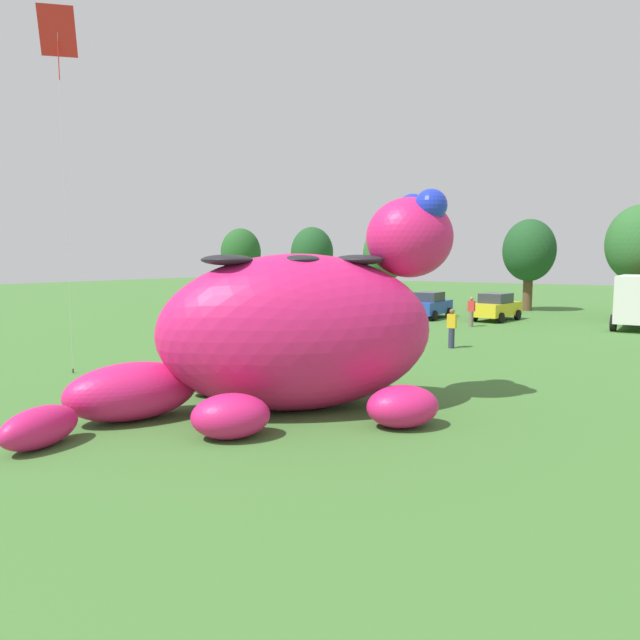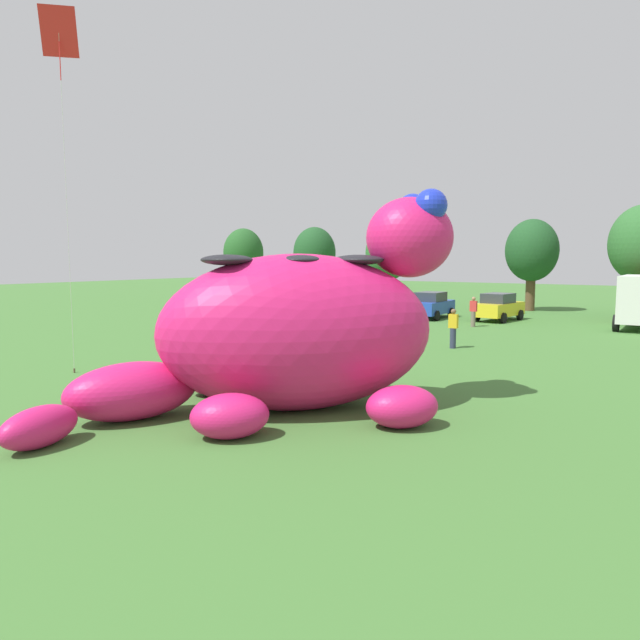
{
  "view_description": "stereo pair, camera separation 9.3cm",
  "coord_description": "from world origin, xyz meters",
  "px_view_note": "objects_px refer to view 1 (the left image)",
  "views": [
    {
      "loc": [
        8.31,
        -12.8,
        3.84
      ],
      "look_at": [
        -0.09,
        0.0,
        2.21
      ],
      "focal_mm": 32.2,
      "sensor_mm": 36.0,
      "label": 1
    },
    {
      "loc": [
        8.39,
        -12.75,
        3.84
      ],
      "look_at": [
        -0.09,
        0.0,
        2.21
      ],
      "focal_mm": 32.2,
      "sensor_mm": 36.0,
      "label": 2
    }
  ],
  "objects_px": {
    "giant_inflatable_creature": "(298,330)",
    "car_yellow": "(496,307)",
    "spectator_near_inflatable": "(366,324)",
    "spectator_by_cars": "(452,329)",
    "tethered_flying_kite": "(58,38)",
    "spectator_mid_field": "(471,312)",
    "car_green": "(373,302)",
    "car_blue": "(429,305)"
  },
  "relations": [
    {
      "from": "giant_inflatable_creature",
      "to": "car_yellow",
      "type": "bearing_deg",
      "value": 94.7
    },
    {
      "from": "spectator_near_inflatable",
      "to": "spectator_by_cars",
      "type": "xyz_separation_m",
      "value": [
        3.98,
        0.42,
        0.0
      ]
    },
    {
      "from": "tethered_flying_kite",
      "to": "spectator_mid_field",
      "type": "bearing_deg",
      "value": 71.52
    },
    {
      "from": "car_green",
      "to": "giant_inflatable_creature",
      "type": "bearing_deg",
      "value": -66.25
    },
    {
      "from": "car_yellow",
      "to": "tethered_flying_kite",
      "type": "relative_size",
      "value": 0.36
    },
    {
      "from": "car_green",
      "to": "spectator_mid_field",
      "type": "distance_m",
      "value": 8.94
    },
    {
      "from": "car_yellow",
      "to": "spectator_mid_field",
      "type": "relative_size",
      "value": 2.51
    },
    {
      "from": "giant_inflatable_creature",
      "to": "car_blue",
      "type": "bearing_deg",
      "value": 104.61
    },
    {
      "from": "car_green",
      "to": "spectator_near_inflatable",
      "type": "relative_size",
      "value": 2.53
    },
    {
      "from": "giant_inflatable_creature",
      "to": "car_yellow",
      "type": "height_order",
      "value": "giant_inflatable_creature"
    },
    {
      "from": "giant_inflatable_creature",
      "to": "car_green",
      "type": "bearing_deg",
      "value": 113.75
    },
    {
      "from": "giant_inflatable_creature",
      "to": "car_blue",
      "type": "relative_size",
      "value": 2.52
    },
    {
      "from": "spectator_near_inflatable",
      "to": "tethered_flying_kite",
      "type": "distance_m",
      "value": 16.23
    },
    {
      "from": "spectator_mid_field",
      "to": "spectator_by_cars",
      "type": "distance_m",
      "value": 8.44
    },
    {
      "from": "car_green",
      "to": "spectator_mid_field",
      "type": "xyz_separation_m",
      "value": [
        8.2,
        -3.56,
        -0.01
      ]
    },
    {
      "from": "giant_inflatable_creature",
      "to": "car_yellow",
      "type": "relative_size",
      "value": 2.41
    },
    {
      "from": "giant_inflatable_creature",
      "to": "spectator_mid_field",
      "type": "relative_size",
      "value": 6.06
    },
    {
      "from": "spectator_by_cars",
      "to": "car_yellow",
      "type": "bearing_deg",
      "value": 97.7
    },
    {
      "from": "spectator_mid_field",
      "to": "spectator_by_cars",
      "type": "xyz_separation_m",
      "value": [
        1.9,
        -8.22,
        0.0
      ]
    },
    {
      "from": "car_green",
      "to": "car_blue",
      "type": "relative_size",
      "value": 1.05
    },
    {
      "from": "giant_inflatable_creature",
      "to": "tethered_flying_kite",
      "type": "xyz_separation_m",
      "value": [
        -9.07,
        -0.4,
        8.79
      ]
    },
    {
      "from": "car_yellow",
      "to": "tethered_flying_kite",
      "type": "distance_m",
      "value": 27.47
    },
    {
      "from": "car_blue",
      "to": "spectator_near_inflatable",
      "type": "height_order",
      "value": "car_blue"
    },
    {
      "from": "giant_inflatable_creature",
      "to": "spectator_near_inflatable",
      "type": "xyz_separation_m",
      "value": [
        -4.3,
        11.46,
        -1.2
      ]
    },
    {
      "from": "car_blue",
      "to": "tethered_flying_kite",
      "type": "relative_size",
      "value": 0.35
    },
    {
      "from": "car_blue",
      "to": "giant_inflatable_creature",
      "type": "bearing_deg",
      "value": -75.39
    },
    {
      "from": "car_green",
      "to": "car_blue",
      "type": "distance_m",
      "value": 4.4
    },
    {
      "from": "giant_inflatable_creature",
      "to": "spectator_by_cars",
      "type": "xyz_separation_m",
      "value": [
        -0.32,
        11.88,
        -1.2
      ]
    },
    {
      "from": "spectator_mid_field",
      "to": "car_green",
      "type": "bearing_deg",
      "value": 156.52
    },
    {
      "from": "giant_inflatable_creature",
      "to": "spectator_by_cars",
      "type": "bearing_deg",
      "value": 91.56
    },
    {
      "from": "giant_inflatable_creature",
      "to": "spectator_near_inflatable",
      "type": "distance_m",
      "value": 12.31
    },
    {
      "from": "car_blue",
      "to": "car_yellow",
      "type": "xyz_separation_m",
      "value": [
        4.06,
        1.01,
        0.0
      ]
    },
    {
      "from": "spectator_by_cars",
      "to": "tethered_flying_kite",
      "type": "distance_m",
      "value": 18.09
    },
    {
      "from": "spectator_mid_field",
      "to": "tethered_flying_kite",
      "type": "height_order",
      "value": "tethered_flying_kite"
    },
    {
      "from": "tethered_flying_kite",
      "to": "spectator_by_cars",
      "type": "bearing_deg",
      "value": 54.54
    },
    {
      "from": "giant_inflatable_creature",
      "to": "spectator_near_inflatable",
      "type": "height_order",
      "value": "giant_inflatable_creature"
    },
    {
      "from": "giant_inflatable_creature",
      "to": "car_yellow",
      "type": "xyz_separation_m",
      "value": [
        -1.99,
        24.19,
        -1.19
      ]
    },
    {
      "from": "car_green",
      "to": "spectator_by_cars",
      "type": "distance_m",
      "value": 15.51
    },
    {
      "from": "car_green",
      "to": "spectator_near_inflatable",
      "type": "height_order",
      "value": "car_green"
    },
    {
      "from": "car_green",
      "to": "car_yellow",
      "type": "relative_size",
      "value": 1.01
    },
    {
      "from": "car_blue",
      "to": "spectator_by_cars",
      "type": "xyz_separation_m",
      "value": [
        5.72,
        -11.3,
        -0.01
      ]
    },
    {
      "from": "car_green",
      "to": "spectator_mid_field",
      "type": "height_order",
      "value": "car_green"
    }
  ]
}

